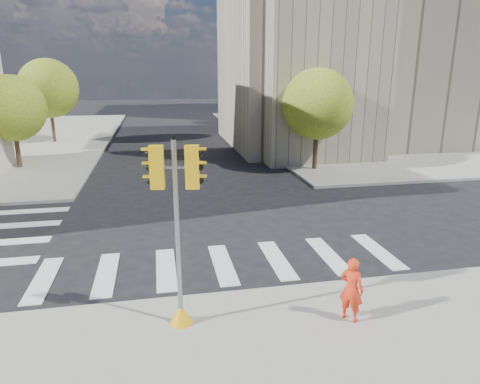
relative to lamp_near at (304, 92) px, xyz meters
name	(u,v)px	position (x,y,z in m)	size (l,w,h in m)	color
ground	(217,241)	(-8.00, -14.00, -4.58)	(160.00, 160.00, 0.00)	black
sidewalk_far_right	(374,130)	(12.00, 12.00, -4.50)	(28.00, 40.00, 0.15)	gray
civic_building	(373,54)	(7.59, 5.12, 2.68)	(26.00, 16.00, 19.39)	gray
tree_lw_mid	(12,108)	(-18.50, 0.00, -0.82)	(4.00, 4.00, 5.77)	#382616
tree_lw_far	(48,88)	(-18.50, 10.00, -0.04)	(4.80, 4.80, 6.95)	#382616
tree_re_near	(318,104)	(-0.50, -4.00, -0.53)	(4.20, 4.20, 6.16)	#382616
tree_re_mid	(267,90)	(-0.50, 8.00, -0.23)	(4.60, 4.60, 6.66)	#382616
tree_re_far	(240,90)	(-0.50, 20.00, -0.71)	(4.00, 4.00, 5.88)	#382616
lamp_near	(304,92)	(0.00, 0.00, 0.00)	(0.35, 0.18, 8.11)	black
lamp_far	(257,85)	(0.00, 14.00, 0.00)	(0.35, 0.18, 8.11)	black
traffic_signal	(178,249)	(-9.62, -19.30, -2.51)	(1.08, 0.56, 4.54)	#DCA00B
photographer	(351,289)	(-5.59, -19.93, -3.62)	(0.59, 0.39, 1.62)	red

